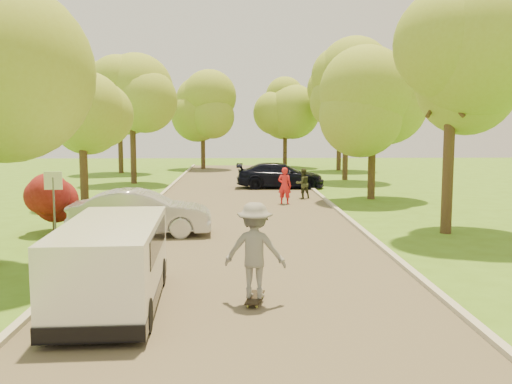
{
  "coord_description": "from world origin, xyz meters",
  "views": [
    {
      "loc": [
        -0.16,
        -13.55,
        3.56
      ],
      "look_at": [
        0.48,
        5.95,
        1.3
      ],
      "focal_mm": 40.0,
      "sensor_mm": 36.0,
      "label": 1
    }
  ],
  "objects": [
    {
      "name": "curb_left",
      "position": [
        -4.05,
        8.0,
        0.06
      ],
      "size": [
        0.18,
        60.0,
        0.12
      ],
      "primitive_type": "cube",
      "color": "#B2AD9E",
      "rests_on": "ground"
    },
    {
      "name": "tree_r_far",
      "position": [
        7.23,
        24.0,
        5.83
      ],
      "size": [
        5.33,
        5.2,
        8.34
      ],
      "color": "#382619",
      "rests_on": "ground"
    },
    {
      "name": "tree_l_far",
      "position": [
        -6.39,
        22.0,
        5.47
      ],
      "size": [
        4.92,
        4.8,
        7.79
      ],
      "color": "#382619",
      "rests_on": "ground"
    },
    {
      "name": "curb_right",
      "position": [
        4.05,
        8.0,
        0.06
      ],
      "size": [
        0.18,
        60.0,
        0.12
      ],
      "primitive_type": "cube",
      "color": "#B2AD9E",
      "rests_on": "ground"
    },
    {
      "name": "tree_r_mida",
      "position": [
        7.02,
        5.0,
        5.54
      ],
      "size": [
        5.13,
        5.0,
        7.95
      ],
      "color": "#382619",
      "rests_on": "ground"
    },
    {
      "name": "dark_sedan",
      "position": [
        2.3,
        19.0,
        0.73
      ],
      "size": [
        5.07,
        2.16,
        1.46
      ],
      "primitive_type": "imported",
      "rotation": [
        0.0,
        0.0,
        1.55
      ],
      "color": "black",
      "rests_on": "ground"
    },
    {
      "name": "person_olive",
      "position": [
        3.05,
        14.18,
        0.75
      ],
      "size": [
        0.89,
        0.8,
        1.5
      ],
      "primitive_type": "imported",
      "rotation": [
        0.0,
        0.0,
        3.52
      ],
      "color": "#323821",
      "rests_on": "ground"
    },
    {
      "name": "street_sign",
      "position": [
        -5.8,
        4.0,
        1.56
      ],
      "size": [
        0.55,
        0.06,
        2.17
      ],
      "color": "#59595E",
      "rests_on": "ground"
    },
    {
      "name": "silver_sedan",
      "position": [
        -3.3,
        4.91,
        0.75
      ],
      "size": [
        4.64,
        1.84,
        1.5
      ],
      "primitive_type": "imported",
      "rotation": [
        0.0,
        0.0,
        1.63
      ],
      "color": "#B6B7BB",
      "rests_on": "ground"
    },
    {
      "name": "tree_bg_c",
      "position": [
        -2.79,
        34.0,
        5.02
      ],
      "size": [
        4.92,
        4.8,
        7.33
      ],
      "color": "#382619",
      "rests_on": "ground"
    },
    {
      "name": "tree_bg_b",
      "position": [
        8.22,
        32.0,
        5.54
      ],
      "size": [
        5.12,
        5.0,
        7.95
      ],
      "color": "#382619",
      "rests_on": "ground"
    },
    {
      "name": "tree_bg_a",
      "position": [
        -8.78,
        30.0,
        5.31
      ],
      "size": [
        5.12,
        5.0,
        7.72
      ],
      "color": "#382619",
      "rests_on": "ground"
    },
    {
      "name": "tree_bg_d",
      "position": [
        4.22,
        36.0,
        5.31
      ],
      "size": [
        5.12,
        5.0,
        7.72
      ],
      "color": "#382619",
      "rests_on": "ground"
    },
    {
      "name": "ground",
      "position": [
        0.0,
        0.0,
        0.0
      ],
      "size": [
        100.0,
        100.0,
        0.0
      ],
      "primitive_type": "plane",
      "color": "#47711A",
      "rests_on": "ground"
    },
    {
      "name": "road",
      "position": [
        0.0,
        8.0,
        0.01
      ],
      "size": [
        8.0,
        60.0,
        0.01
      ],
      "primitive_type": "cube",
      "color": "#4C4438",
      "rests_on": "ground"
    },
    {
      "name": "minivan",
      "position": [
        -2.63,
        -2.5,
        0.89
      ],
      "size": [
        2.0,
        4.63,
        1.7
      ],
      "rotation": [
        0.0,
        0.0,
        0.05
      ],
      "color": "white",
      "rests_on": "ground"
    },
    {
      "name": "tree_l_midb",
      "position": [
        -6.81,
        12.0,
        4.59
      ],
      "size": [
        4.3,
        4.2,
        6.62
      ],
      "color": "#382619",
      "rests_on": "ground"
    },
    {
      "name": "tree_r_midb",
      "position": [
        6.6,
        14.0,
        4.88
      ],
      "size": [
        4.51,
        4.4,
        7.01
      ],
      "color": "#382619",
      "rests_on": "ground"
    },
    {
      "name": "red_shrub",
      "position": [
        -6.3,
        5.5,
        1.1
      ],
      "size": [
        1.7,
        1.7,
        1.95
      ],
      "color": "#382619",
      "rests_on": "ground"
    },
    {
      "name": "person_striped",
      "position": [
        2.0,
        12.27,
        0.85
      ],
      "size": [
        0.71,
        0.58,
        1.69
      ],
      "primitive_type": "imported",
      "rotation": [
        0.0,
        0.0,
        2.81
      ],
      "color": "red",
      "rests_on": "ground"
    },
    {
      "name": "skateboarder",
      "position": [
        0.19,
        -2.35,
        1.09
      ],
      "size": [
        1.36,
        0.93,
        1.93
      ],
      "primitive_type": "imported",
      "rotation": [
        0.0,
        0.0,
        2.96
      ],
      "color": "gray",
      "rests_on": "longboard"
    },
    {
      "name": "longboard",
      "position": [
        0.19,
        -2.35,
        0.11
      ],
      "size": [
        0.45,
        1.02,
        0.12
      ],
      "rotation": [
        0.0,
        0.0,
        2.96
      ],
      "color": "black",
      "rests_on": "ground"
    }
  ]
}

